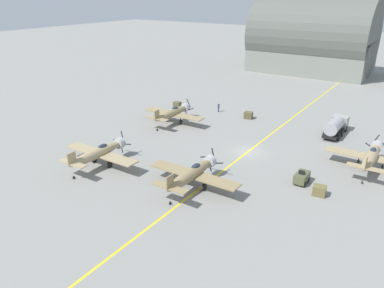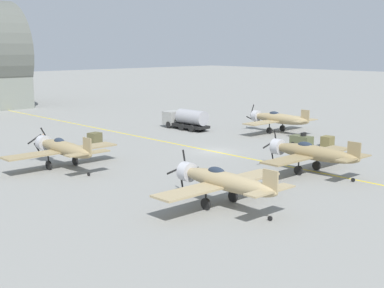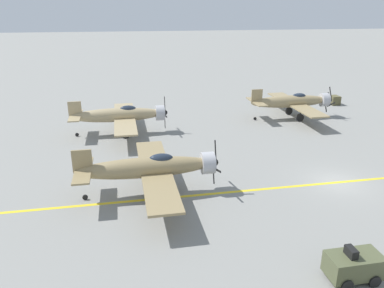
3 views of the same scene
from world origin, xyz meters
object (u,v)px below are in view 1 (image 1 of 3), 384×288
object	(u,v)px
ground_crew_walking	(218,107)
hangar	(312,41)
airplane_mid_right	(371,156)
fuel_tanker	(336,126)
supply_crate_by_tanker	(177,105)
tow_tractor	(302,177)
supply_crate_mid_lane	(248,115)
supply_crate_outboard	(319,191)
airplane_near_left	(99,153)
airplane_mid_left	(173,113)
airplane_near_center	(192,173)

from	to	relation	value
ground_crew_walking	hangar	world-z (taller)	hangar
airplane_mid_right	fuel_tanker	distance (m)	13.51
fuel_tanker	supply_crate_by_tanker	distance (m)	31.35
ground_crew_walking	hangar	bearing A→B (deg)	87.07
airplane_mid_right	tow_tractor	size ratio (longest dim) A/B	4.62
supply_crate_mid_lane	fuel_tanker	bearing A→B (deg)	1.17
supply_crate_outboard	airplane_mid_right	bearing A→B (deg)	70.59
fuel_tanker	hangar	xyz separation A→B (m)	(-20.14, 49.90, 7.31)
supply_crate_mid_lane	supply_crate_outboard	xyz separation A→B (m)	(19.51, -21.51, -0.02)
airplane_near_left	supply_crate_mid_lane	xyz separation A→B (m)	(8.02, 30.22, -1.38)
airplane_near_left	supply_crate_by_tanker	size ratio (longest dim) A/B	8.42
airplane_mid_left	airplane_near_left	bearing A→B (deg)	-74.63
ground_crew_walking	airplane_near_center	bearing A→B (deg)	-65.99
supply_crate_by_tanker	airplane_near_left	bearing A→B (deg)	-75.55
tow_tractor	hangar	distance (m)	73.41
supply_crate_mid_lane	airplane_mid_right	bearing A→B (deg)	-25.42
airplane_near_left	supply_crate_mid_lane	world-z (taller)	airplane_near_left
airplane_near_center	hangar	distance (m)	79.59
supply_crate_outboard	airplane_near_left	bearing A→B (deg)	-162.45
supply_crate_mid_lane	hangar	bearing A→B (deg)	94.84
airplane_near_left	tow_tractor	distance (m)	26.97
airplane_near_left	fuel_tanker	distance (m)	38.79
ground_crew_walking	fuel_tanker	bearing A→B (deg)	-0.41
airplane_mid_right	ground_crew_walking	bearing A→B (deg)	157.91
fuel_tanker	supply_crate_by_tanker	world-z (taller)	fuel_tanker
airplane_near_center	supply_crate_outboard	bearing A→B (deg)	44.70
airplane_mid_right	supply_crate_outboard	xyz separation A→B (m)	(-3.70, -10.49, -1.40)
supply_crate_by_tanker	tow_tractor	bearing A→B (deg)	-29.28
airplane_mid_left	fuel_tanker	bearing A→B (deg)	31.13
airplane_mid_right	tow_tractor	distance (m)	10.83
airplane_mid_left	supply_crate_outboard	distance (m)	31.82
airplane_mid_left	fuel_tanker	distance (m)	28.17
airplane_near_center	airplane_mid_left	xyz separation A→B (m)	(-16.29, 18.15, 0.00)
airplane_mid_right	hangar	xyz separation A→B (m)	(-27.45, 61.26, 6.81)
airplane_near_center	supply_crate_outboard	xyz separation A→B (m)	(13.44, 6.88, -1.40)
airplane_near_center	ground_crew_walking	bearing A→B (deg)	131.61
airplane_near_left	ground_crew_walking	distance (m)	30.75
airplane_near_center	ground_crew_walking	xyz separation A→B (m)	(-12.86, 28.88, -1.02)
airplane_mid_left	supply_crate_outboard	size ratio (longest dim) A/B	8.18
supply_crate_mid_lane	hangar	xyz separation A→B (m)	(-4.25, 50.23, 8.19)
supply_crate_by_tanker	supply_crate_mid_lane	size ratio (longest dim) A/B	0.94
airplane_near_left	hangar	world-z (taller)	hangar
supply_crate_by_tanker	airplane_near_center	bearing A→B (deg)	-51.29
tow_tractor	ground_crew_walking	size ratio (longest dim) A/B	1.43
airplane_near_left	airplane_mid_left	distance (m)	20.10
supply_crate_mid_lane	supply_crate_outboard	world-z (taller)	supply_crate_mid_lane
airplane_mid_right	supply_crate_by_tanker	bearing A→B (deg)	165.21
airplane_mid_right	tow_tractor	xyz separation A→B (m)	(-6.44, -8.62, -1.22)
airplane_mid_right	airplane_mid_left	world-z (taller)	airplane_mid_right
supply_crate_by_tanker	hangar	size ratio (longest dim) A/B	0.04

